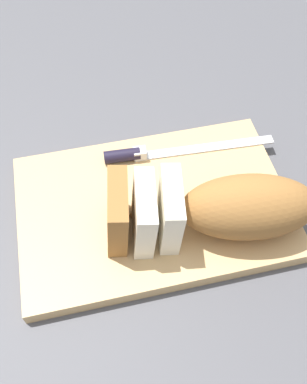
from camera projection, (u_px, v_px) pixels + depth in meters
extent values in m
plane|color=#4C4C51|center=(154.00, 211.00, 0.68)|extent=(3.00, 3.00, 0.00)
cube|color=tan|center=(154.00, 207.00, 0.67)|extent=(0.42, 0.29, 0.02)
ellipsoid|color=#996633|center=(249.00, 207.00, 0.60)|extent=(0.20, 0.12, 0.09)
cube|color=#F2E8CC|center=(170.00, 210.00, 0.60)|extent=(0.04, 0.09, 0.10)
cube|color=#F2E8CC|center=(144.00, 214.00, 0.60)|extent=(0.04, 0.09, 0.10)
cube|color=#996633|center=(117.00, 212.00, 0.60)|extent=(0.04, 0.09, 0.10)
cube|color=silver|center=(207.00, 148.00, 0.72)|extent=(0.23, 0.02, 0.00)
cylinder|color=black|center=(122.00, 155.00, 0.70)|extent=(0.06, 0.02, 0.02)
cube|color=silver|center=(140.00, 154.00, 0.71)|extent=(0.02, 0.02, 0.02)
sphere|color=#996633|center=(122.00, 217.00, 0.65)|extent=(0.01, 0.01, 0.01)
sphere|color=#996633|center=(131.00, 216.00, 0.65)|extent=(0.01, 0.01, 0.01)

